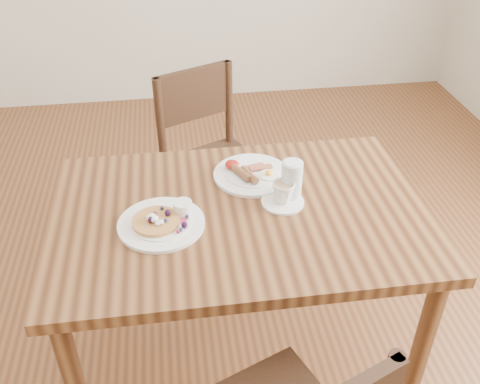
{
  "coord_description": "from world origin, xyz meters",
  "views": [
    {
      "loc": [
        -0.2,
        -1.36,
        1.79
      ],
      "look_at": [
        0.0,
        0.0,
        0.82
      ],
      "focal_mm": 40.0,
      "sensor_mm": 36.0,
      "label": 1
    }
  ],
  "objects_px": {
    "pancake_plate": "(163,221)",
    "breakfast_plate": "(251,174)",
    "teacup_saucer": "(283,195)",
    "water_glass": "(292,180)",
    "dining_table": "(240,233)",
    "chair_far": "(211,158)"
  },
  "relations": [
    {
      "from": "pancake_plate",
      "to": "breakfast_plate",
      "type": "xyz_separation_m",
      "value": [
        0.31,
        0.23,
        -0.0
      ]
    },
    {
      "from": "pancake_plate",
      "to": "breakfast_plate",
      "type": "height_order",
      "value": "pancake_plate"
    },
    {
      "from": "teacup_saucer",
      "to": "water_glass",
      "type": "distance_m",
      "value": 0.06
    },
    {
      "from": "dining_table",
      "to": "teacup_saucer",
      "type": "height_order",
      "value": "teacup_saucer"
    },
    {
      "from": "dining_table",
      "to": "water_glass",
      "type": "height_order",
      "value": "water_glass"
    },
    {
      "from": "breakfast_plate",
      "to": "teacup_saucer",
      "type": "xyz_separation_m",
      "value": [
        0.08,
        -0.17,
        0.02
      ]
    },
    {
      "from": "dining_table",
      "to": "water_glass",
      "type": "relative_size",
      "value": 9.05
    },
    {
      "from": "dining_table",
      "to": "pancake_plate",
      "type": "xyz_separation_m",
      "value": [
        -0.25,
        -0.04,
        0.11
      ]
    },
    {
      "from": "pancake_plate",
      "to": "water_glass",
      "type": "bearing_deg",
      "value": 12.0
    },
    {
      "from": "teacup_saucer",
      "to": "dining_table",
      "type": "bearing_deg",
      "value": -173.18
    },
    {
      "from": "chair_far",
      "to": "breakfast_plate",
      "type": "xyz_separation_m",
      "value": [
        0.09,
        -0.56,
        0.27
      ]
    },
    {
      "from": "chair_far",
      "to": "pancake_plate",
      "type": "xyz_separation_m",
      "value": [
        -0.22,
        -0.79,
        0.27
      ]
    },
    {
      "from": "chair_far",
      "to": "water_glass",
      "type": "height_order",
      "value": "water_glass"
    },
    {
      "from": "dining_table",
      "to": "pancake_plate",
      "type": "height_order",
      "value": "pancake_plate"
    },
    {
      "from": "pancake_plate",
      "to": "breakfast_plate",
      "type": "distance_m",
      "value": 0.39
    },
    {
      "from": "pancake_plate",
      "to": "chair_far",
      "type": "bearing_deg",
      "value": 74.6
    },
    {
      "from": "dining_table",
      "to": "water_glass",
      "type": "bearing_deg",
      "value": 15.25
    },
    {
      "from": "chair_far",
      "to": "breakfast_plate",
      "type": "height_order",
      "value": "chair_far"
    },
    {
      "from": "breakfast_plate",
      "to": "dining_table",
      "type": "bearing_deg",
      "value": -109.12
    },
    {
      "from": "dining_table",
      "to": "teacup_saucer",
      "type": "bearing_deg",
      "value": 6.82
    },
    {
      "from": "pancake_plate",
      "to": "breakfast_plate",
      "type": "relative_size",
      "value": 1.0
    },
    {
      "from": "dining_table",
      "to": "pancake_plate",
      "type": "relative_size",
      "value": 4.44
    }
  ]
}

